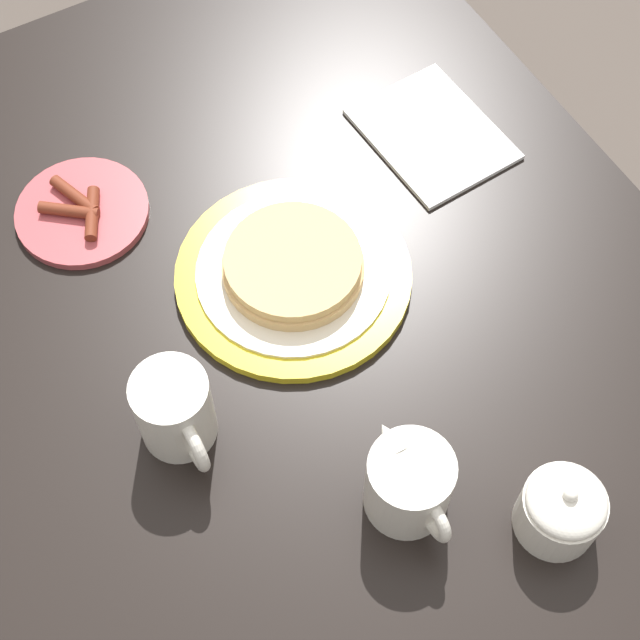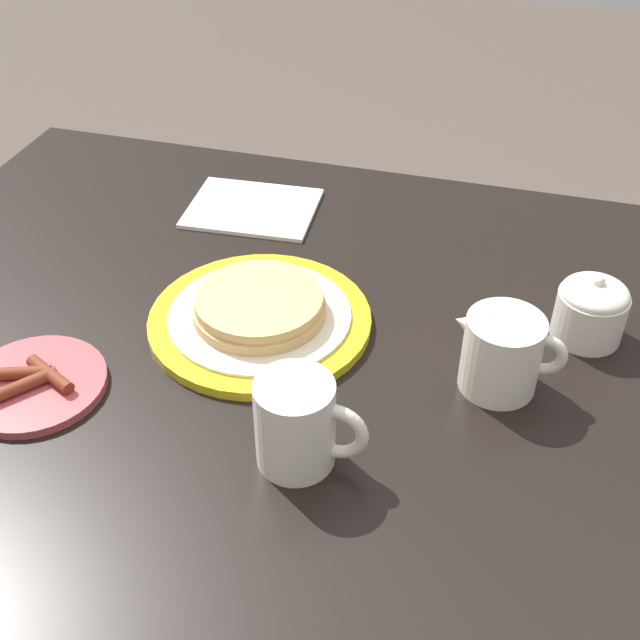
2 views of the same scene
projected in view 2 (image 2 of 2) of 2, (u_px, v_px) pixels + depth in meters
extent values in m
cube|color=black|center=(289.00, 359.00, 0.92)|extent=(1.13, 0.89, 0.03)
cube|color=black|center=(105.00, 335.00, 1.55)|extent=(0.07, 0.07, 0.74)
cylinder|color=gold|center=(260.00, 320.00, 0.94)|extent=(0.26, 0.26, 0.01)
cylinder|color=beige|center=(260.00, 315.00, 0.93)|extent=(0.21, 0.21, 0.00)
cylinder|color=tan|center=(259.00, 309.00, 0.93)|extent=(0.16, 0.16, 0.01)
cylinder|color=tan|center=(259.00, 300.00, 0.92)|extent=(0.15, 0.15, 0.01)
cylinder|color=#B2474C|center=(35.00, 384.00, 0.85)|extent=(0.15, 0.15, 0.01)
cylinder|color=maroon|center=(18.00, 373.00, 0.85)|extent=(0.07, 0.04, 0.01)
cylinder|color=maroon|center=(50.00, 374.00, 0.85)|extent=(0.07, 0.04, 0.01)
cylinder|color=maroon|center=(25.00, 385.00, 0.84)|extent=(0.05, 0.06, 0.01)
cylinder|color=silver|center=(295.00, 423.00, 0.75)|extent=(0.08, 0.08, 0.10)
torus|color=silver|center=(334.00, 431.00, 0.74)|extent=(0.07, 0.01, 0.07)
cylinder|color=brown|center=(294.00, 392.00, 0.73)|extent=(0.07, 0.07, 0.00)
cylinder|color=silver|center=(501.00, 354.00, 0.83)|extent=(0.08, 0.08, 0.09)
cone|color=silver|center=(469.00, 324.00, 0.82)|extent=(0.04, 0.04, 0.04)
torus|color=silver|center=(543.00, 355.00, 0.82)|extent=(0.05, 0.01, 0.05)
cylinder|color=silver|center=(589.00, 316.00, 0.91)|extent=(0.08, 0.08, 0.06)
ellipsoid|color=silver|center=(595.00, 293.00, 0.89)|extent=(0.08, 0.08, 0.03)
sphere|color=silver|center=(598.00, 282.00, 0.88)|extent=(0.01, 0.01, 0.01)
cube|color=white|center=(253.00, 208.00, 1.15)|extent=(0.19, 0.15, 0.01)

